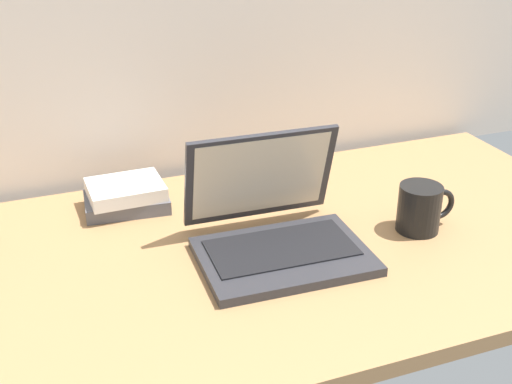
% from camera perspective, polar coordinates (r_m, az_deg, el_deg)
% --- Properties ---
extents(desk, '(1.60, 0.76, 0.03)m').
position_cam_1_polar(desk, '(1.28, -1.37, -5.66)').
color(desk, '#A87A4C').
rests_on(desk, ground).
extents(laptop, '(0.32, 0.29, 0.21)m').
position_cam_1_polar(laptop, '(1.26, 1.66, -3.03)').
color(laptop, '#2D2D33').
rests_on(laptop, desk).
extents(coffee_mug, '(0.12, 0.09, 0.10)m').
position_cam_1_polar(coffee_mug, '(1.37, 13.84, -1.33)').
color(coffee_mug, black).
rests_on(coffee_mug, desk).
extents(book_stack, '(0.18, 0.13, 0.06)m').
position_cam_1_polar(book_stack, '(1.45, -11.00, -0.35)').
color(book_stack, '#595960').
rests_on(book_stack, desk).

